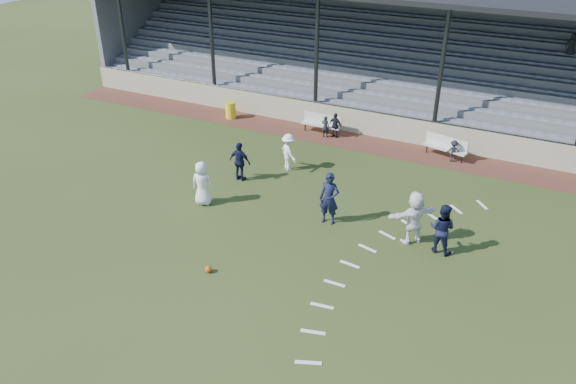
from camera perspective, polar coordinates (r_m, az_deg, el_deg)
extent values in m
plane|color=#2E3E19|center=(18.64, -3.44, -6.85)|extent=(90.00, 90.00, 0.00)
cube|color=#4F2A1F|center=(27.04, 7.58, 4.97)|extent=(34.00, 2.00, 0.02)
cube|color=#B3AA8A|center=(27.73, 8.40, 6.86)|extent=(34.00, 0.18, 1.20)
cube|color=silver|center=(27.73, 3.36, 6.79)|extent=(2.00, 0.40, 0.06)
cube|color=silver|center=(27.82, 3.56, 7.42)|extent=(2.00, 0.06, 0.54)
cylinder|color=#282B2F|center=(28.13, 1.75, 6.65)|extent=(0.06, 0.06, 0.40)
cylinder|color=#282B2F|center=(27.52, 4.98, 6.03)|extent=(0.06, 0.06, 0.40)
cube|color=silver|center=(26.09, 15.63, 4.25)|extent=(2.04, 0.86, 0.06)
cube|color=silver|center=(26.19, 15.81, 4.92)|extent=(1.96, 0.53, 0.54)
cylinder|color=#282B2F|center=(26.49, 13.93, 4.32)|extent=(0.06, 0.06, 0.40)
cylinder|color=#282B2F|center=(25.89, 17.24, 3.25)|extent=(0.06, 0.06, 0.40)
cylinder|color=yellow|center=(29.77, -5.84, 8.28)|extent=(0.54, 0.54, 0.86)
sphere|color=#C9570B|center=(18.16, -8.09, -7.77)|extent=(0.23, 0.23, 0.23)
imported|color=white|center=(21.51, -8.70, 0.87)|extent=(0.95, 0.71, 1.76)
imported|color=#121633|center=(20.08, 4.21, -0.68)|extent=(0.77, 0.55, 1.97)
imported|color=#121633|center=(19.19, 15.37, -3.60)|extent=(0.94, 0.77, 1.78)
imported|color=white|center=(23.92, 0.07, 4.07)|extent=(1.22, 1.12, 1.64)
imported|color=#121633|center=(23.13, -4.90, 3.09)|extent=(1.00, 0.45, 1.68)
imported|color=white|center=(19.43, 12.70, -2.54)|extent=(1.68, 1.66, 1.93)
imported|color=black|center=(27.30, 3.82, 6.65)|extent=(0.39, 0.26, 1.07)
imported|color=black|center=(27.27, 4.83, 6.76)|extent=(0.77, 0.45, 1.23)
imported|color=black|center=(25.82, 16.45, 4.03)|extent=(0.73, 0.54, 1.00)
cube|color=slate|center=(28.22, 8.76, 7.23)|extent=(34.00, 0.80, 1.20)
cube|color=slate|center=(28.08, 8.93, 8.53)|extent=(33.00, 0.28, 0.10)
cube|color=slate|center=(28.86, 9.30, 8.11)|extent=(34.00, 0.80, 1.60)
cube|color=slate|center=(28.67, 9.50, 9.76)|extent=(33.00, 0.28, 0.10)
cube|color=slate|center=(29.52, 9.83, 8.96)|extent=(34.00, 0.80, 2.00)
cube|color=slate|center=(29.27, 10.06, 10.94)|extent=(33.00, 0.28, 0.10)
cube|color=slate|center=(30.18, 10.33, 9.76)|extent=(34.00, 0.80, 2.40)
cube|color=slate|center=(29.89, 10.60, 12.08)|extent=(33.00, 0.28, 0.10)
cube|color=slate|center=(30.85, 10.81, 10.53)|extent=(34.00, 0.80, 2.80)
cube|color=slate|center=(30.53, 11.12, 13.16)|extent=(33.00, 0.28, 0.10)
cube|color=slate|center=(31.53, 11.27, 11.27)|extent=(34.00, 0.80, 3.20)
cube|color=slate|center=(31.17, 11.62, 14.20)|extent=(33.00, 0.28, 0.10)
cube|color=slate|center=(32.21, 11.71, 11.97)|extent=(34.00, 0.80, 3.60)
cube|color=slate|center=(31.83, 12.11, 15.20)|extent=(33.00, 0.28, 0.10)
cube|color=slate|center=(32.90, 12.14, 12.65)|extent=(34.00, 0.80, 4.00)
cube|color=slate|center=(32.50, 12.58, 16.15)|extent=(33.00, 0.28, 0.10)
cube|color=slate|center=(33.59, 12.56, 13.30)|extent=(34.00, 0.80, 4.40)
cube|color=slate|center=(33.18, 13.03, 17.07)|extent=(33.00, 0.28, 0.10)
cube|color=slate|center=(33.92, 13.02, 15.15)|extent=(34.00, 0.40, 6.40)
cube|color=slate|center=(38.41, -14.66, 16.52)|extent=(0.30, 7.80, 6.40)
cylinder|color=#282B2F|center=(34.39, -16.39, 15.00)|extent=(0.20, 0.20, 6.50)
cylinder|color=#282B2F|center=(30.76, -7.71, 14.32)|extent=(0.20, 0.20, 6.50)
cylinder|color=#282B2F|center=(27.96, 2.90, 13.06)|extent=(0.20, 0.20, 6.50)
cylinder|color=#282B2F|center=(26.25, 15.19, 11.04)|extent=(0.20, 0.20, 6.50)
cylinder|color=#282B2F|center=(27.50, 8.49, 8.11)|extent=(34.00, 0.05, 0.05)
imported|color=black|center=(30.72, 26.89, 13.24)|extent=(0.52, 0.34, 1.06)
cube|color=white|center=(22.85, 19.12, -1.23)|extent=(0.54, 0.61, 0.01)
cube|color=white|center=(22.24, 16.72, -1.69)|extent=(0.59, 0.56, 0.01)
cube|color=white|center=(21.58, 14.39, -2.35)|extent=(0.64, 0.51, 0.01)
cube|color=white|center=(20.86, 12.15, -3.22)|extent=(0.67, 0.44, 0.01)
cube|color=white|center=(20.10, 10.04, -4.32)|extent=(0.70, 0.37, 0.01)
cube|color=white|center=(19.31, 8.08, -5.68)|extent=(0.71, 0.29, 0.01)
cube|color=white|center=(18.49, 6.30, -7.31)|extent=(0.71, 0.21, 0.01)
cube|color=white|center=(17.65, 4.75, -9.22)|extent=(0.70, 0.12, 0.01)
cube|color=white|center=(16.81, 3.48, -11.45)|extent=(0.71, 0.21, 0.01)
cube|color=white|center=(15.97, 2.56, -14.02)|extent=(0.71, 0.29, 0.01)
cube|color=white|center=(15.16, 2.07, -16.93)|extent=(0.70, 0.37, 0.01)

